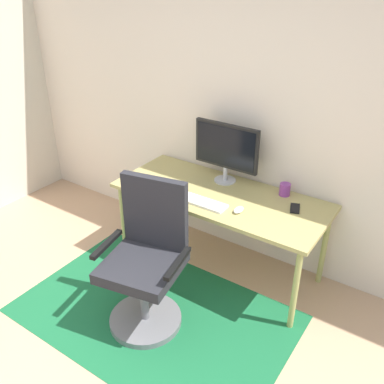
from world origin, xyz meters
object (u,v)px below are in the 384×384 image
object	(u,v)px
keyboard	(200,201)
coffee_cup	(285,189)
office_chair	(147,266)
cell_phone	(295,208)
computer_mouse	(239,210)
desk	(220,201)
monitor	(226,148)

from	to	relation	value
keyboard	coffee_cup	bearing A→B (deg)	44.31
office_chair	cell_phone	bearing A→B (deg)	41.37
computer_mouse	office_chair	world-z (taller)	office_chair
keyboard	computer_mouse	xyz separation A→B (m)	(0.31, 0.04, 0.01)
cell_phone	coffee_cup	bearing A→B (deg)	114.24
desk	computer_mouse	distance (m)	0.30
monitor	cell_phone	bearing A→B (deg)	-8.92
desk	monitor	size ratio (longest dim) A/B	3.03
cell_phone	desk	bearing A→B (deg)	171.13
desk	office_chair	world-z (taller)	office_chair
computer_mouse	keyboard	bearing A→B (deg)	-171.94
office_chair	keyboard	bearing A→B (deg)	73.35
cell_phone	office_chair	size ratio (longest dim) A/B	0.13
computer_mouse	cell_phone	distance (m)	0.42
computer_mouse	coffee_cup	distance (m)	0.46
monitor	coffee_cup	world-z (taller)	monitor
desk	keyboard	xyz separation A→B (m)	(-0.06, -0.20, 0.07)
desk	computer_mouse	world-z (taller)	computer_mouse
desk	cell_phone	xyz separation A→B (m)	(0.57, 0.11, 0.07)
computer_mouse	cell_phone	world-z (taller)	computer_mouse
desk	coffee_cup	size ratio (longest dim) A/B	17.43
desk	monitor	bearing A→B (deg)	111.34
coffee_cup	cell_phone	size ratio (longest dim) A/B	0.70
keyboard	coffee_cup	xyz separation A→B (m)	(0.48, 0.47, 0.04)
monitor	keyboard	world-z (taller)	monitor
monitor	cell_phone	world-z (taller)	monitor
computer_mouse	office_chair	distance (m)	0.77
cell_phone	monitor	bearing A→B (deg)	151.10
computer_mouse	coffee_cup	world-z (taller)	coffee_cup
coffee_cup	cell_phone	world-z (taller)	coffee_cup
desk	computer_mouse	xyz separation A→B (m)	(0.25, -0.16, 0.08)
monitor	computer_mouse	size ratio (longest dim) A/B	5.39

